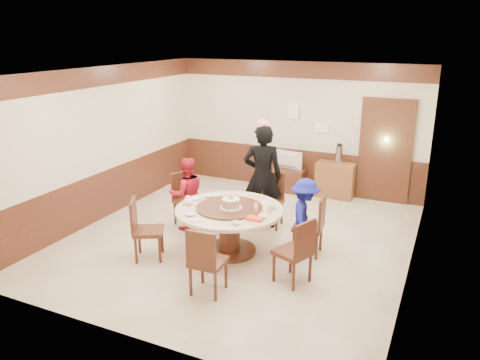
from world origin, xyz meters
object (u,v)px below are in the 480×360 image
at_px(shrimp_platter, 255,219).
at_px(side_cabinet, 335,180).
at_px(person_red, 187,194).
at_px(thermos, 339,155).
at_px(birthday_cake, 231,203).
at_px(person_standing, 263,176).
at_px(person_blue, 305,217).
at_px(television, 286,160).
at_px(banquet_table, 229,221).
at_px(tv_stand, 286,180).

distance_m(shrimp_platter, side_cabinet, 3.67).
bearing_deg(person_red, shrimp_platter, 109.23).
distance_m(person_red, shrimp_platter, 1.88).
bearing_deg(thermos, birthday_cake, -104.62).
distance_m(person_standing, side_cabinet, 2.32).
xyz_separation_m(person_standing, side_cabinet, (0.82, 2.10, -0.56)).
bearing_deg(birthday_cake, thermos, 75.38).
height_order(person_red, thermos, person_red).
bearing_deg(person_blue, person_standing, 36.25).
relative_size(person_blue, thermos, 3.25).
relative_size(person_red, television, 1.91).
xyz_separation_m(person_standing, shrimp_platter, (0.51, -1.54, -0.16)).
height_order(birthday_cake, thermos, thermos).
bearing_deg(side_cabinet, banquet_table, -104.85).
height_order(tv_stand, thermos, thermos).
height_order(shrimp_platter, tv_stand, shrimp_platter).
bearing_deg(person_red, person_blue, 134.45).
bearing_deg(thermos, person_red, -126.14).
bearing_deg(birthday_cake, person_red, 152.77).
bearing_deg(banquet_table, television, 93.75).
bearing_deg(thermos, side_cabinet, 180.00).
distance_m(tv_stand, side_cabinet, 1.10).
bearing_deg(person_standing, television, -100.45).
bearing_deg(person_blue, banquet_table, 96.29).
relative_size(banquet_table, person_red, 1.29).
bearing_deg(person_standing, banquet_table, 69.20).
bearing_deg(birthday_cake, person_standing, 89.56).
height_order(banquet_table, tv_stand, banquet_table).
height_order(television, thermos, thermos).
height_order(person_red, television, person_red).
xyz_separation_m(person_red, birthday_cake, (1.15, -0.59, 0.20)).
relative_size(person_blue, shrimp_platter, 4.12).
bearing_deg(person_red, television, -151.33).
xyz_separation_m(banquet_table, television, (-0.22, 3.30, 0.17)).
relative_size(shrimp_platter, thermos, 0.79).
xyz_separation_m(television, side_cabinet, (1.10, 0.03, -0.32)).
bearing_deg(person_blue, shrimp_platter, 129.67).
relative_size(person_blue, tv_stand, 1.45).
relative_size(person_red, thermos, 3.46).
bearing_deg(television, thermos, -168.51).
bearing_deg(person_blue, television, 7.53).
xyz_separation_m(person_blue, television, (-1.30, 2.83, 0.08)).
relative_size(shrimp_platter, television, 0.44).
distance_m(person_blue, side_cabinet, 2.87).
distance_m(banquet_table, person_blue, 1.18).
bearing_deg(side_cabinet, person_blue, -85.97).
xyz_separation_m(birthday_cake, side_cabinet, (0.83, 3.37, -0.48)).
relative_size(person_blue, side_cabinet, 1.54).
xyz_separation_m(banquet_table, thermos, (0.93, 3.33, 0.41)).
bearing_deg(side_cabinet, person_red, -125.51).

